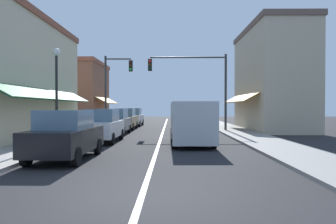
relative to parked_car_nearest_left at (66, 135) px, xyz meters
The scene contains 15 objects.
ground_plane 13.47m from the parked_car_nearest_left, 76.60° to the left, with size 80.00×80.00×0.00m, color black.
sidewalk_left 13.32m from the parked_car_nearest_left, 100.34° to the left, with size 2.60×56.00×0.12m, color #A39E99.
sidewalk_right 15.68m from the parked_car_nearest_left, 56.62° to the left, with size 2.60×56.00×0.12m, color gray.
lane_center_stripe 13.47m from the parked_car_nearest_left, 76.60° to the left, with size 0.14×52.00×0.01m, color silver.
storefront_right_block 19.50m from the parked_car_nearest_left, 51.67° to the left, with size 5.32×10.20×8.36m.
storefront_far_left 23.96m from the parked_car_nearest_left, 104.50° to the left, with size 5.89×8.20×6.67m.
parked_car_nearest_left is the anchor object (origin of this frame).
parked_car_second_left 5.73m from the parked_car_nearest_left, 89.50° to the left, with size 1.83×4.12×1.77m.
parked_car_third_left 10.46m from the parked_car_nearest_left, 90.56° to the left, with size 1.84×4.13×1.77m.
parked_car_far_left 15.16m from the parked_car_nearest_left, 90.36° to the left, with size 1.81×4.11×1.77m.
parked_car_distant_left 20.50m from the parked_car_nearest_left, 90.13° to the left, with size 1.85×4.13×1.77m.
van_in_lane 6.68m from the parked_car_nearest_left, 44.82° to the left, with size 2.07×5.21×2.12m.
traffic_signal_mast_arm 14.86m from the parked_car_nearest_left, 66.26° to the left, with size 6.03×0.50×5.93m.
traffic_signal_left_corner 15.49m from the parked_car_nearest_left, 93.74° to the left, with size 2.35×0.50×6.10m.
street_lamp_left_near 4.81m from the parked_car_nearest_left, 113.76° to the left, with size 0.36×0.36×4.66m.
Camera 1 is at (0.62, -6.43, 1.87)m, focal length 34.43 mm.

